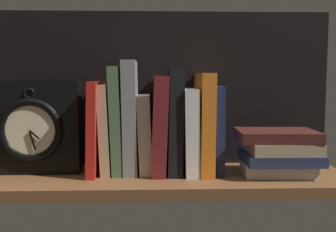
{
  "coord_description": "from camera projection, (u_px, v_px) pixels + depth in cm",
  "views": [
    {
      "loc": [
        -0.2,
        -87.48,
        21.62
      ],
      "look_at": [
        3.17,
        3.02,
        13.06
      ],
      "focal_mm": 41.78,
      "sensor_mm": 36.0,
      "label": 1
    }
  ],
  "objects": [
    {
      "name": "book_white_catcher",
      "position": [
        190.0,
        130.0,
        0.91
      ],
      "size": [
        3.45,
        16.26,
        19.44
      ],
      "primitive_type": "cube",
      "rotation": [
        0.0,
        -0.02,
        0.0
      ],
      "color": "silver",
      "rests_on": "ground_plane"
    },
    {
      "name": "framed_clock",
      "position": [
        34.0,
        128.0,
        0.89
      ],
      "size": [
        21.23,
        6.15,
        21.23
      ],
      "color": "black",
      "rests_on": "ground_plane"
    },
    {
      "name": "book_stack_side",
      "position": [
        280.0,
        151.0,
        0.88
      ],
      "size": [
        18.31,
        13.91,
        10.16
      ],
      "color": "beige",
      "rests_on": "ground_plane"
    },
    {
      "name": "book_cream_twain",
      "position": [
        146.0,
        133.0,
        0.91
      ],
      "size": [
        3.73,
        12.21,
        18.06
      ],
      "primitive_type": "cube",
      "rotation": [
        0.0,
        -0.04,
        0.0
      ],
      "color": "beige",
      "rests_on": "ground_plane"
    },
    {
      "name": "book_gray_chess",
      "position": [
        131.0,
        117.0,
        0.91
      ],
      "size": [
        3.51,
        12.87,
        25.82
      ],
      "primitive_type": "cube",
      "rotation": [
        0.0,
        -0.01,
        0.0
      ],
      "color": "gray",
      "rests_on": "ground_plane"
    },
    {
      "name": "ground_plane",
      "position": [
        155.0,
        180.0,
        0.89
      ],
      "size": [
        88.71,
        25.12,
        2.5
      ],
      "primitive_type": "cube",
      "color": "brown"
    },
    {
      "name": "book_black_skeptic",
      "position": [
        176.0,
        120.0,
        0.91
      ],
      "size": [
        3.67,
        14.83,
        24.16
      ],
      "primitive_type": "cube",
      "rotation": [
        0.0,
        0.02,
        0.0
      ],
      "color": "black",
      "rests_on": "ground_plane"
    },
    {
      "name": "back_panel",
      "position": [
        154.0,
        89.0,
        0.99
      ],
      "size": [
        88.71,
        1.2,
        38.42
      ],
      "primitive_type": "cube",
      "color": "black",
      "rests_on": "ground_plane"
    },
    {
      "name": "book_tan_shortstories",
      "position": [
        107.0,
        128.0,
        0.91
      ],
      "size": [
        2.91,
        12.65,
        20.49
      ],
      "primitive_type": "cube",
      "rotation": [
        0.0,
        -0.04,
        0.0
      ],
      "color": "tan",
      "rests_on": "ground_plane"
    },
    {
      "name": "book_orange_pandolfini",
      "position": [
        205.0,
        123.0,
        0.91
      ],
      "size": [
        3.25,
        16.68,
        22.93
      ],
      "primitive_type": "cube",
      "rotation": [
        0.0,
        0.01,
        0.0
      ],
      "color": "orange",
      "rests_on": "ground_plane"
    },
    {
      "name": "book_red_requiem",
      "position": [
        97.0,
        127.0,
        0.91
      ],
      "size": [
        2.57,
        16.23,
        21.12
      ],
      "primitive_type": "cube",
      "rotation": [
        0.0,
        0.03,
        0.0
      ],
      "color": "red",
      "rests_on": "ground_plane"
    },
    {
      "name": "book_maroon_dawkins",
      "position": [
        160.0,
        124.0,
        0.91
      ],
      "size": [
        4.13,
        15.72,
        22.45
      ],
      "primitive_type": "cube",
      "rotation": [
        0.0,
        0.04,
        0.0
      ],
      "color": "maroon",
      "rests_on": "ground_plane"
    },
    {
      "name": "book_navy_bierce",
      "position": [
        217.0,
        129.0,
        0.92
      ],
      "size": [
        2.07,
        13.87,
        19.99
      ],
      "primitive_type": "cube",
      "rotation": [
        0.0,
        -0.01,
        0.0
      ],
      "color": "#192147",
      "rests_on": "ground_plane"
    },
    {
      "name": "book_green_romantic",
      "position": [
        118.0,
        120.0,
        0.91
      ],
      "size": [
        3.24,
        12.59,
        24.46
      ],
      "primitive_type": "cube",
      "rotation": [
        0.0,
        -0.03,
        0.0
      ],
      "color": "#476B44",
      "rests_on": "ground_plane"
    }
  ]
}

